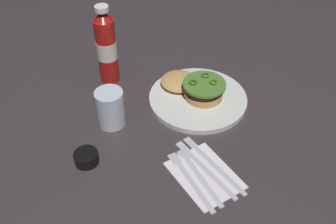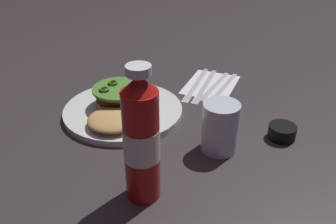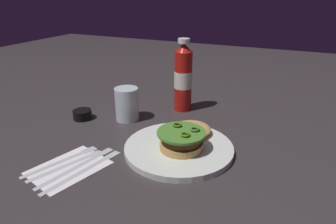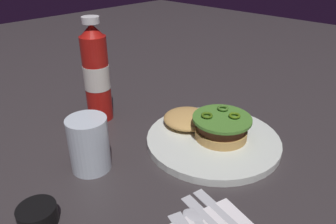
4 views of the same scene
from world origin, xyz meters
name	(u,v)px [view 4 (image 4 of 4)]	position (x,y,z in m)	size (l,w,h in m)	color
ground_plane	(164,181)	(0.00, 0.00, 0.00)	(3.00, 3.00, 0.00)	#342F30
dinner_plate	(213,140)	(0.01, -0.16, 0.01)	(0.27, 0.27, 0.02)	silver
burger_sandwich	(208,124)	(0.03, -0.16, 0.03)	(0.20, 0.12, 0.05)	tan
ketchup_bottle	(96,74)	(0.27, -0.06, 0.11)	(0.06, 0.06, 0.23)	#B31712
water_glass	(89,144)	(0.12, 0.06, 0.05)	(0.07, 0.07, 0.10)	silver
condiment_cup	(38,215)	(0.07, 0.19, 0.01)	(0.06, 0.06, 0.03)	black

